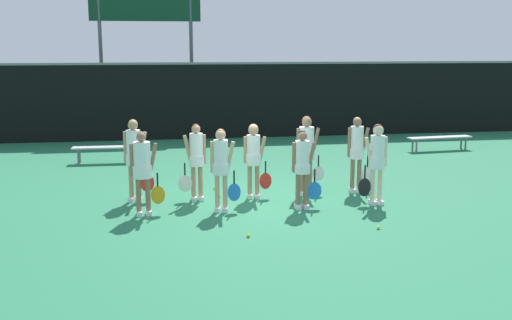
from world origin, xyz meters
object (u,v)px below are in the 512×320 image
scoreboard (145,11)px  tennis_ball_2 (219,196)px  player_6 (254,154)px  tennis_ball_0 (215,188)px  player_8 (357,149)px  player_1 (221,163)px  tennis_ball_1 (158,187)px  player_4 (134,153)px  bench_courtside (109,149)px  player_2 (303,163)px  player_0 (143,166)px  player_5 (196,156)px  player_3 (377,157)px  tennis_ball_4 (378,228)px  tennis_ball_3 (248,235)px  bench_far (440,138)px  player_7 (307,148)px

scoreboard → tennis_ball_2: 11.72m
player_6 → tennis_ball_0: size_ratio=25.87×
player_8 → tennis_ball_0: size_ratio=27.22×
player_1 → tennis_ball_1: (-1.31, 2.22, -0.97)m
player_4 → player_1: bearing=-20.4°
bench_courtside → player_4: (0.93, -4.57, 0.65)m
bench_courtside → player_2: bearing=-51.5°
scoreboard → player_0: 12.36m
player_1 → player_5: player_1 is taller
player_1 → tennis_ball_1: 2.75m
player_3 → tennis_ball_4: 2.07m
player_0 → tennis_ball_1: (0.27, 2.24, -0.97)m
player_4 → player_5: (1.33, -0.13, -0.08)m
tennis_ball_4 → tennis_ball_3: bearing=-178.2°
tennis_ball_0 → tennis_ball_1: 1.37m
tennis_ball_0 → tennis_ball_3: tennis_ball_3 is taller
player_2 → player_8: 1.98m
bench_far → player_8: (-4.49, -4.96, 0.63)m
player_2 → tennis_ball_3: bearing=-130.0°
bench_courtside → player_3: player_3 is taller
bench_courtside → tennis_ball_4: bench_courtside is taller
tennis_ball_3 → scoreboard: bearing=98.1°
bench_courtside → bench_far: 10.46m
player_0 → player_7: bearing=11.6°
player_1 → player_3: size_ratio=0.99×
tennis_ball_2 → tennis_ball_3: bearing=-85.5°
player_6 → player_8: bearing=10.5°
player_5 → tennis_ball_4: player_5 is taller
player_4 → tennis_ball_1: bearing=78.7°
tennis_ball_1 → tennis_ball_4: tennis_ball_1 is taller
player_6 → tennis_ball_1: (-2.14, 1.23, -0.95)m
tennis_ball_0 → tennis_ball_1: size_ratio=0.94×
player_1 → player_4: (-1.78, 1.12, 0.06)m
player_8 → tennis_ball_2: (-3.20, 0.01, -0.99)m
player_8 → player_2: bearing=-142.0°
player_5 → tennis_ball_0: 1.42m
player_0 → tennis_ball_4: player_0 is taller
player_4 → scoreboard: bearing=101.0°
player_0 → player_4: 1.16m
player_4 → player_6: size_ratio=1.08×
player_8 → tennis_ball_3: bearing=-134.7°
bench_courtside → player_0: (1.13, -5.71, 0.59)m
player_6 → player_5: bearing=-172.8°
player_6 → tennis_ball_3: 2.98m
scoreboard → player_8: size_ratio=3.35×
player_8 → tennis_ball_3: 4.28m
player_3 → tennis_ball_0: 3.94m
player_5 → bench_far: bearing=27.2°
player_6 → tennis_ball_2: bearing=175.6°
player_1 → tennis_ball_2: size_ratio=24.63×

